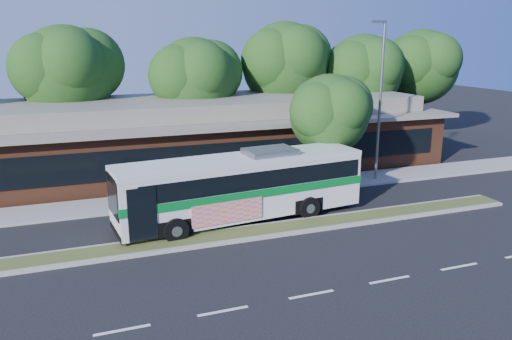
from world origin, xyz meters
The scene contains 12 objects.
ground centered at (0.00, 0.00, 0.00)m, with size 120.00×120.00×0.00m, color black.
median_strip centered at (0.00, 0.60, 0.07)m, with size 26.00×1.10×0.15m, color #424B20.
sidewalk centered at (0.00, 6.40, 0.06)m, with size 44.00×2.60×0.12m, color gray.
plaza_building centered at (0.00, 12.99, 2.13)m, with size 33.20×11.20×4.45m.
lamp_post centered at (9.56, 6.00, 4.90)m, with size 0.93×0.18×9.07m.
tree_bg_b centered at (-6.57, 16.14, 6.14)m, with size 6.69×6.00×9.00m.
tree_bg_c centered at (1.40, 15.13, 5.59)m, with size 6.24×5.60×8.26m.
tree_bg_d centered at (8.45, 16.15, 6.42)m, with size 6.91×6.20×9.37m.
tree_bg_e centered at (14.42, 15.14, 5.74)m, with size 6.47×5.80×8.50m.
tree_bg_f centered at (20.43, 16.14, 6.06)m, with size 6.69×6.00×8.92m.
transit_bus centered at (0.15, 2.40, 1.79)m, with size 11.67×3.70×3.22m.
sidewalk_tree centered at (6.31, 5.40, 4.31)m, with size 4.74×4.25×6.34m.
Camera 1 is at (-6.75, -18.16, 8.03)m, focal length 35.00 mm.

